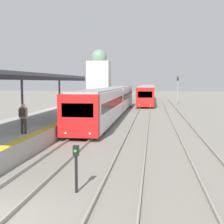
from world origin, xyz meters
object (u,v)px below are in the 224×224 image
object	(u,v)px
train_far	(147,93)
signal_mast_far	(178,87)
signal_post_near	(76,163)
train_near	(111,100)
person_on_platform	(23,116)

from	to	relation	value
train_far	signal_mast_far	distance (m)	7.89
signal_post_near	train_near	bearing A→B (deg)	94.83
train_far	signal_mast_far	bearing A→B (deg)	-47.63
train_near	train_far	bearing A→B (deg)	81.59
person_on_platform	train_near	distance (m)	19.16
signal_post_near	person_on_platform	bearing A→B (deg)	126.81
train_near	signal_post_near	world-z (taller)	train_near
person_on_platform	train_near	xyz separation A→B (m)	(2.35, 19.01, -0.22)
train_far	signal_mast_far	size ratio (longest dim) A/B	6.55
train_far	train_near	bearing A→B (deg)	-98.41
train_far	signal_post_near	world-z (taller)	train_far
signal_mast_far	person_on_platform	bearing A→B (deg)	-106.55
train_near	signal_post_near	bearing A→B (deg)	-85.17
train_far	signal_mast_far	xyz separation A→B (m)	(5.25, -5.76, 1.25)
person_on_platform	signal_mast_far	bearing A→B (deg)	73.45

